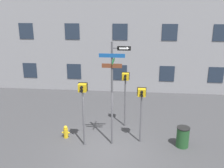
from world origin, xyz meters
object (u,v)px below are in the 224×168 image
Objects in this scene: fire_hydrant at (66,132)px; pedestrian_signal_across at (125,85)px; trash_bin at (183,137)px; pedestrian_signal_left at (83,98)px; street_sign_pole at (113,85)px; pedestrian_signal_right at (141,100)px.

pedestrian_signal_across is at bearing 29.41° from fire_hydrant.
pedestrian_signal_left is at bearing -176.09° from trash_bin.
street_sign_pole is at bearing -178.37° from trash_bin.
pedestrian_signal_across is (0.44, 1.92, -0.57)m from street_sign_pole.
pedestrian_signal_right is at bearing 11.78° from pedestrian_signal_left.
street_sign_pole is 1.43m from pedestrian_signal_left.
pedestrian_signal_across reaches higher than fire_hydrant.
pedestrian_signal_right is 4.23× the size of fire_hydrant.
street_sign_pole reaches higher than trash_bin.
fire_hydrant is at bearing 171.36° from street_sign_pole.
pedestrian_signal_left is 2.75m from pedestrian_signal_across.
pedestrian_signal_right is at bearing -63.41° from pedestrian_signal_across.
pedestrian_signal_left reaches higher than fire_hydrant.
street_sign_pole is at bearing -8.64° from fire_hydrant.
trash_bin is (2.70, -1.83, -1.81)m from pedestrian_signal_across.
fire_hydrant is at bearing -150.59° from pedestrian_signal_across.
pedestrian_signal_across is (1.74, 2.13, -0.03)m from pedestrian_signal_left.
fire_hydrant is (-3.57, 0.04, -1.78)m from pedestrian_signal_right.
street_sign_pole reaches higher than pedestrian_signal_left.
pedestrian_signal_left is 2.61m from pedestrian_signal_right.
fire_hydrant is at bearing 150.96° from pedestrian_signal_left.
pedestrian_signal_right is 2.50m from trash_bin.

